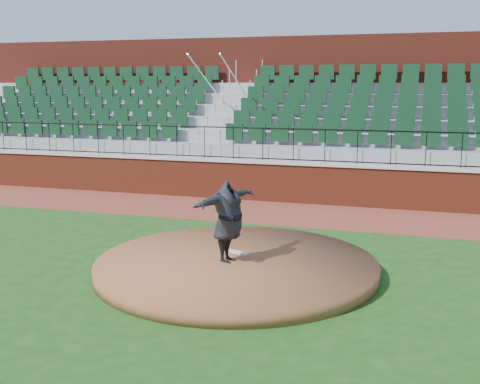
{
  "coord_description": "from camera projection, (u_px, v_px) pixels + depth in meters",
  "views": [
    {
      "loc": [
        3.83,
        -10.69,
        3.67
      ],
      "look_at": [
        0.0,
        1.5,
        1.3
      ],
      "focal_mm": 43.86,
      "sensor_mm": 36.0,
      "label": 1
    }
  ],
  "objects": [
    {
      "name": "concourse_wall",
      "position": [
        324.0,
        107.0,
        23.07
      ],
      "size": [
        34.0,
        0.5,
        5.5
      ],
      "primitive_type": "cube",
      "color": "maroon",
      "rests_on": "ground"
    },
    {
      "name": "wall_railing",
      "position": [
        293.0,
        145.0,
        18.06
      ],
      "size": [
        34.0,
        0.05,
        1.0
      ],
      "primitive_type": null,
      "color": "black",
      "rests_on": "wall_cap"
    },
    {
      "name": "pitchers_mound",
      "position": [
        236.0,
        266.0,
        11.55
      ],
      "size": [
        5.54,
        5.54,
        0.25
      ],
      "primitive_type": "cylinder",
      "color": "brown",
      "rests_on": "ground"
    },
    {
      "name": "pitching_rubber",
      "position": [
        237.0,
        252.0,
        12.0
      ],
      "size": [
        0.54,
        0.3,
        0.03
      ],
      "primitive_type": "cube",
      "rotation": [
        0.0,
        0.0,
        -0.34
      ],
      "color": "silver",
      "rests_on": "pitchers_mound"
    },
    {
      "name": "wall_cap",
      "position": [
        293.0,
        163.0,
        18.16
      ],
      "size": [
        34.0,
        0.45,
        0.1
      ],
      "primitive_type": "cube",
      "color": "#B7B7B7",
      "rests_on": "field_wall"
    },
    {
      "name": "ground",
      "position": [
        218.0,
        268.0,
        11.83
      ],
      "size": [
        90.0,
        90.0,
        0.0
      ],
      "primitive_type": "plane",
      "color": "#1A4714",
      "rests_on": "ground"
    },
    {
      "name": "warning_track",
      "position": [
        280.0,
        213.0,
        16.89
      ],
      "size": [
        34.0,
        3.2,
        0.01
      ],
      "primitive_type": "cube",
      "color": "brown",
      "rests_on": "ground"
    },
    {
      "name": "field_wall",
      "position": [
        293.0,
        183.0,
        18.28
      ],
      "size": [
        34.0,
        0.35,
        1.2
      ],
      "primitive_type": "cube",
      "color": "maroon",
      "rests_on": "ground"
    },
    {
      "name": "pitcher",
      "position": [
        228.0,
        222.0,
        11.3
      ],
      "size": [
        1.01,
        2.03,
        1.6
      ],
      "primitive_type": "imported",
      "rotation": [
        0.0,
        0.0,
        1.31
      ],
      "color": "black",
      "rests_on": "pitchers_mound"
    },
    {
      "name": "seating_stands",
      "position": [
        310.0,
        123.0,
        20.53
      ],
      "size": [
        34.0,
        5.1,
        4.6
      ],
      "primitive_type": null,
      "color": "gray",
      "rests_on": "ground"
    }
  ]
}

